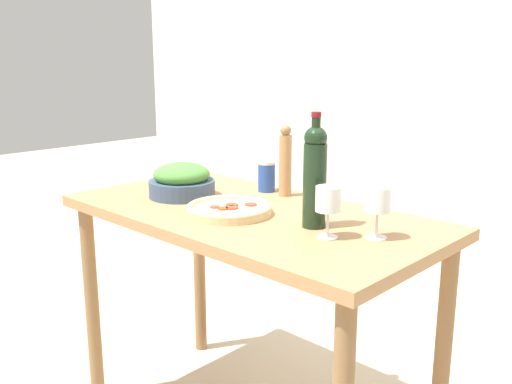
{
  "coord_description": "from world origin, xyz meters",
  "views": [
    {
      "loc": [
        1.35,
        -1.38,
        1.41
      ],
      "look_at": [
        0.0,
        0.03,
        0.94
      ],
      "focal_mm": 40.0,
      "sensor_mm": 36.0,
      "label": 1
    }
  ],
  "objects": [
    {
      "name": "salt_canister",
      "position": [
        -0.15,
        0.25,
        0.94
      ],
      "size": [
        0.07,
        0.07,
        0.12
      ],
      "color": "#284CA3",
      "rests_on": "prep_counter"
    },
    {
      "name": "pepper_mill",
      "position": [
        -0.05,
        0.25,
        1.01
      ],
      "size": [
        0.05,
        0.05,
        0.28
      ],
      "color": "#AD7F51",
      "rests_on": "prep_counter"
    },
    {
      "name": "homemade_pizza",
      "position": [
        -0.02,
        -0.08,
        0.9
      ],
      "size": [
        0.29,
        0.29,
        0.04
      ],
      "color": "#DBC189",
      "rests_on": "prep_counter"
    },
    {
      "name": "wall_back",
      "position": [
        -0.0,
        2.0,
        1.3
      ],
      "size": [
        6.4,
        0.08,
        2.6
      ],
      "color": "silver",
      "rests_on": "ground_plane"
    },
    {
      "name": "wine_glass_near",
      "position": [
        0.39,
        -0.06,
        0.99
      ],
      "size": [
        0.08,
        0.08,
        0.16
      ],
      "color": "silver",
      "rests_on": "prep_counter"
    },
    {
      "name": "salad_bowl",
      "position": [
        -0.33,
        -0.03,
        0.94
      ],
      "size": [
        0.25,
        0.25,
        0.13
      ],
      "color": "#384C6B",
      "rests_on": "prep_counter"
    },
    {
      "name": "prep_counter",
      "position": [
        0.0,
        0.0,
        0.76
      ],
      "size": [
        1.35,
        0.7,
        0.88
      ],
      "color": "#A87A4C",
      "rests_on": "ground_plane"
    },
    {
      "name": "wine_glass_far",
      "position": [
        0.49,
        0.04,
        0.99
      ],
      "size": [
        0.08,
        0.08,
        0.16
      ],
      "color": "silver",
      "rests_on": "prep_counter"
    },
    {
      "name": "wine_bottle",
      "position": [
        0.29,
        0.0,
        1.05
      ],
      "size": [
        0.07,
        0.07,
        0.36
      ],
      "color": "black",
      "rests_on": "prep_counter"
    }
  ]
}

